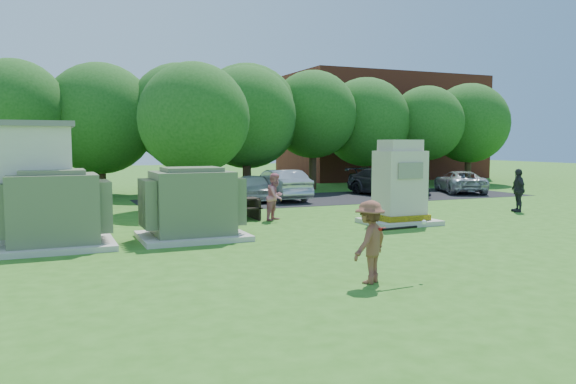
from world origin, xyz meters
name	(u,v)px	position (x,y,z in m)	size (l,w,h in m)	color
ground	(355,260)	(0.00, 0.00, 0.00)	(120.00, 120.00, 0.00)	#2D6619
brick_building	(382,127)	(18.00, 27.00, 4.00)	(15.00, 8.00, 8.00)	maroon
parking_strip	(341,198)	(7.00, 13.50, 0.01)	(20.00, 6.00, 0.01)	#232326
transformer_left	(53,211)	(-6.50, 4.50, 0.97)	(3.00, 2.40, 2.07)	beige
transformer_right	(192,205)	(-2.80, 4.50, 0.97)	(3.00, 2.40, 2.07)	beige
generator_cabinet	(400,187)	(4.40, 4.61, 1.26)	(2.36, 1.93, 2.88)	beige
picnic_table	(233,206)	(-0.48, 7.91, 0.48)	(1.80, 1.35, 0.77)	black
batter	(370,242)	(-0.80, -1.97, 0.82)	(1.06, 0.61, 1.64)	brown
person_at_picnic	(275,197)	(0.86, 7.15, 0.85)	(0.82, 0.64, 1.69)	#CB6B7C
person_walking_right	(518,190)	(10.75, 5.60, 0.87)	(1.02, 0.42, 1.74)	#28272D
car_white	(254,187)	(2.49, 13.94, 0.63)	(1.50, 3.72, 1.27)	silver
car_silver_a	(280,185)	(3.75, 13.74, 0.74)	(1.56, 4.48, 1.47)	#AAAAAF
car_dark	(387,182)	(9.81, 13.59, 0.72)	(2.01, 4.95, 1.44)	black
car_silver_b	(459,182)	(14.50, 13.52, 0.61)	(2.02, 4.37, 1.22)	#B3B3B8
batting_equipment	(400,227)	(-0.17, -2.08, 1.09)	(1.26, 0.23, 0.15)	black
tree_row	(213,117)	(1.75, 18.50, 4.15)	(41.30, 13.30, 7.30)	#47301E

